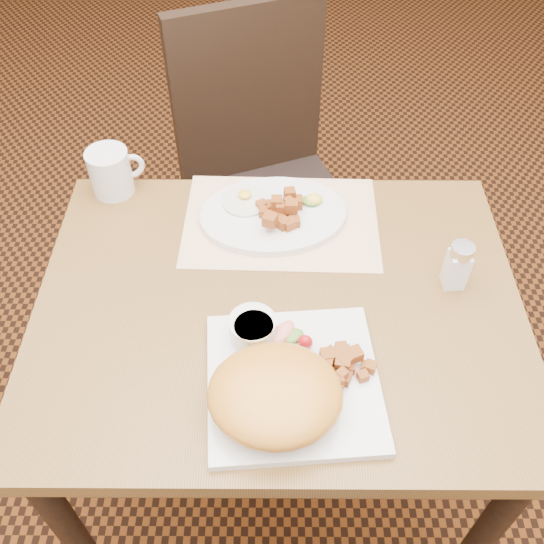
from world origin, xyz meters
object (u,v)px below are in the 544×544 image
at_px(plate_oval, 273,215).
at_px(coffee_mug, 111,172).
at_px(table, 278,337).
at_px(chair_far, 263,171).
at_px(salt_shaker, 458,265).
at_px(plate_square, 293,382).

bearing_deg(plate_oval, coffee_mug, 165.37).
relative_size(table, coffee_mug, 7.70).
xyz_separation_m(chair_far, salt_shaker, (0.37, -0.59, 0.26)).
distance_m(table, plate_square, 0.21).
xyz_separation_m(chair_far, plate_square, (0.06, -0.82, 0.22)).
relative_size(plate_square, coffee_mug, 2.40).
distance_m(plate_square, plate_oval, 0.40).
bearing_deg(coffee_mug, plate_square, -52.12).
bearing_deg(table, salt_shaker, 8.29).
relative_size(salt_shaker, coffee_mug, 0.86).
bearing_deg(plate_square, plate_oval, 94.97).
bearing_deg(salt_shaker, table, -171.71).
distance_m(table, coffee_mug, 0.50).
height_order(plate_square, salt_shaker, salt_shaker).
height_order(plate_square, coffee_mug, coffee_mug).
height_order(table, chair_far, chair_far).
xyz_separation_m(table, coffee_mug, (-0.36, 0.31, 0.16)).
distance_m(chair_far, plate_oval, 0.47).
relative_size(chair_far, coffee_mug, 8.30).
relative_size(chair_far, plate_square, 3.46).
distance_m(table, salt_shaker, 0.37).
relative_size(chair_far, salt_shaker, 9.70).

